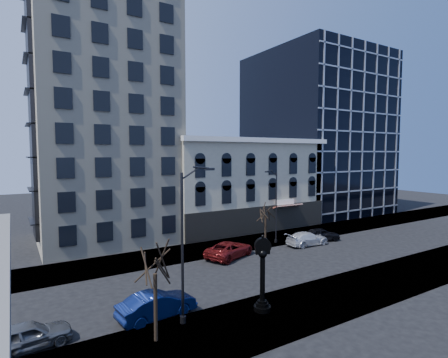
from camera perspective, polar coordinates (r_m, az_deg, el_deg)
ground at (r=31.30m, az=0.72°, el=-15.38°), size 160.00×160.00×0.00m
sidewalk_far at (r=37.98m, az=-5.86°, el=-11.77°), size 160.00×6.00×0.12m
sidewalk_near at (r=25.36m, az=11.03°, el=-20.16°), size 160.00×6.00×0.12m
cream_tower at (r=45.75m, az=-19.42°, el=15.09°), size 15.90×15.40×42.50m
victorian_row at (r=49.57m, az=2.69°, el=-1.01°), size 22.60×11.19×12.50m
glass_office at (r=66.28m, az=14.77°, el=7.09°), size 20.00×20.15×28.00m
street_clock at (r=23.93m, az=6.30°, el=-15.54°), size 1.15×1.15×5.08m
street_lamp_near at (r=21.36m, az=-5.13°, el=-3.88°), size 2.53×0.39×9.77m
street_lamp_far at (r=40.15m, az=8.05°, el=-1.31°), size 2.19×0.85×8.67m
bare_tree_near at (r=19.90m, az=-11.22°, el=-12.70°), size 3.56×3.56×6.11m
bare_tree_far at (r=40.90m, az=6.81°, el=-5.01°), size 2.98×2.98×5.11m
car_near_a at (r=22.98m, az=-29.41°, el=-21.43°), size 4.62×2.37×1.51m
car_near_b at (r=24.06m, az=-10.87°, el=-19.54°), size 5.25×2.38×1.67m
car_far_a at (r=35.96m, az=0.92°, el=-11.42°), size 6.43×4.75×1.62m
car_far_b at (r=41.61m, az=13.43°, el=-9.45°), size 5.32×2.33×1.52m
car_far_c at (r=43.96m, az=15.52°, el=-8.72°), size 4.92×2.98×1.57m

